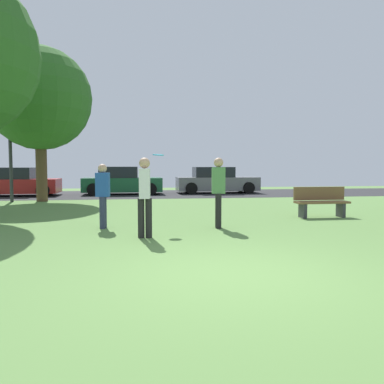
% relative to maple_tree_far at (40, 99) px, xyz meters
% --- Properties ---
extents(ground_plane, '(44.00, 44.00, 0.00)m').
position_rel_maple_tree_far_xyz_m(ground_plane, '(5.34, -12.33, -4.37)').
color(ground_plane, '#5B8442').
extents(road_strip, '(44.00, 6.40, 0.01)m').
position_rel_maple_tree_far_xyz_m(road_strip, '(5.34, 3.67, -4.37)').
color(road_strip, '#28282B').
rests_on(road_strip, ground_plane).
extents(maple_tree_far, '(4.37, 4.37, 6.58)m').
position_rel_maple_tree_far_xyz_m(maple_tree_far, '(0.00, 0.00, 0.00)').
color(maple_tree_far, brown).
rests_on(maple_tree_far, ground_plane).
extents(person_thrower, '(0.35, 0.30, 1.73)m').
position_rel_maple_tree_far_xyz_m(person_thrower, '(5.99, -8.24, -3.41)').
color(person_thrower, black).
rests_on(person_thrower, ground_plane).
extents(person_catcher, '(0.35, 0.30, 1.57)m').
position_rel_maple_tree_far_xyz_m(person_catcher, '(3.19, -7.86, -3.51)').
color(person_catcher, '#2D334C').
rests_on(person_catcher, ground_plane).
extents(person_bystander, '(0.30, 0.34, 1.70)m').
position_rel_maple_tree_far_xyz_m(person_bystander, '(4.17, -9.29, -3.43)').
color(person_bystander, black).
rests_on(person_bystander, ground_plane).
extents(frisbee_disc, '(0.38, 0.38, 0.04)m').
position_rel_maple_tree_far_xyz_m(frisbee_disc, '(4.54, -8.04, -2.58)').
color(frisbee_disc, '#2DB2E0').
extents(parked_car_red, '(4.01, 2.03, 1.45)m').
position_rel_maple_tree_far_xyz_m(parked_car_red, '(-1.97, 3.38, -3.72)').
color(parked_car_red, '#B21E1E').
rests_on(parked_car_red, ground_plane).
extents(parked_car_green, '(4.18, 1.94, 1.49)m').
position_rel_maple_tree_far_xyz_m(parked_car_green, '(3.27, 3.73, -3.70)').
color(parked_car_green, '#195633').
rests_on(parked_car_green, ground_plane).
extents(parked_car_grey, '(4.55, 1.96, 1.47)m').
position_rel_maple_tree_far_xyz_m(parked_car_grey, '(8.52, 3.98, -3.70)').
color(parked_car_grey, slate).
rests_on(parked_car_grey, ground_plane).
extents(park_bench, '(1.60, 0.45, 0.90)m').
position_rel_maple_tree_far_xyz_m(park_bench, '(9.45, -6.69, -3.91)').
color(park_bench, brown).
rests_on(park_bench, ground_plane).
extents(street_lamp_post, '(0.14, 0.14, 4.50)m').
position_rel_maple_tree_far_xyz_m(street_lamp_post, '(-1.21, -0.13, -2.12)').
color(street_lamp_post, '#2D2D33').
rests_on(street_lamp_post, ground_plane).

